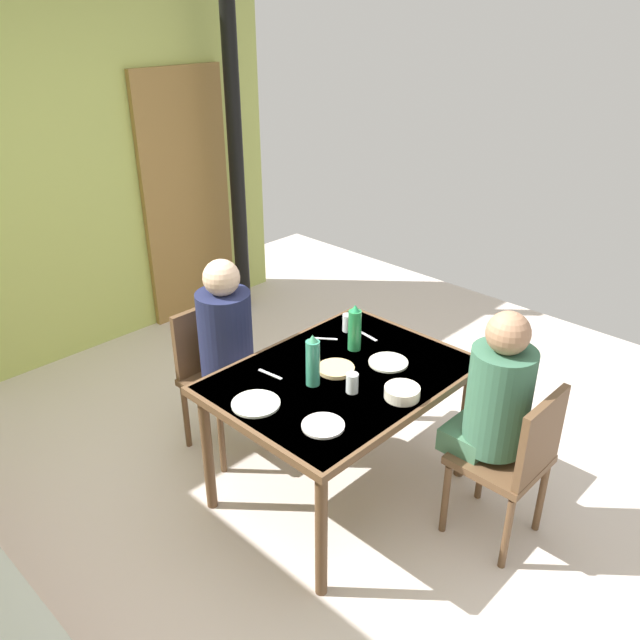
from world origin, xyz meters
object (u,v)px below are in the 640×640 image
at_px(person_far_diner, 227,335).
at_px(serving_bowl_center, 402,392).
at_px(dining_table, 341,386).
at_px(water_bottle_green_near, 355,329).
at_px(chair_far_diner, 216,370).
at_px(person_near_diner, 496,396).
at_px(water_bottle_green_far, 313,361).
at_px(chair_near_diner, 514,458).

distance_m(person_far_diner, serving_bowl_center, 1.06).
bearing_deg(dining_table, water_bottle_green_near, 27.39).
bearing_deg(water_bottle_green_near, person_far_diner, 126.03).
relative_size(water_bottle_green_near, serving_bowl_center, 1.54).
bearing_deg(chair_far_diner, dining_table, 102.04).
bearing_deg(water_bottle_green_near, serving_bowl_center, -112.67).
bearing_deg(serving_bowl_center, chair_far_diner, 100.37).
distance_m(dining_table, serving_bowl_center, 0.37).
distance_m(person_near_diner, water_bottle_green_near, 0.82).
height_order(person_near_diner, serving_bowl_center, person_near_diner).
bearing_deg(water_bottle_green_far, chair_near_diner, -60.93).
height_order(chair_near_diner, water_bottle_green_near, water_bottle_green_near).
height_order(chair_near_diner, serving_bowl_center, chair_near_diner).
xyz_separation_m(person_far_diner, water_bottle_green_near, (0.41, -0.57, 0.09)).
height_order(person_far_diner, water_bottle_green_far, person_far_diner).
bearing_deg(water_bottle_green_near, chair_far_diner, 120.40).
bearing_deg(person_far_diner, water_bottle_green_far, 90.62).
relative_size(chair_near_diner, water_bottle_green_far, 3.20).
bearing_deg(person_far_diner, chair_far_diner, -90.00).
distance_m(chair_near_diner, serving_bowl_center, 0.61).
xyz_separation_m(chair_near_diner, water_bottle_green_near, (-0.07, 0.95, 0.37)).
bearing_deg(water_bottle_green_near, chair_near_diner, -85.61).
height_order(chair_far_diner, person_near_diner, person_near_diner).
distance_m(dining_table, chair_far_diner, 0.86).
relative_size(chair_near_diner, water_bottle_green_near, 3.33).
relative_size(water_bottle_green_near, water_bottle_green_far, 0.96).
xyz_separation_m(person_far_diner, serving_bowl_center, (0.22, -1.04, -0.01)).
distance_m(dining_table, person_far_diner, 0.72).
height_order(dining_table, water_bottle_green_near, water_bottle_green_near).
xyz_separation_m(chair_far_diner, person_near_diner, (0.49, -1.52, 0.28)).
height_order(water_bottle_green_near, water_bottle_green_far, water_bottle_green_far).
distance_m(water_bottle_green_near, water_bottle_green_far, 0.42).
distance_m(water_bottle_green_far, serving_bowl_center, 0.45).
height_order(chair_near_diner, water_bottle_green_far, water_bottle_green_far).
bearing_deg(water_bottle_green_near, water_bottle_green_far, -167.78).
height_order(chair_far_diner, person_far_diner, person_far_diner).
height_order(person_near_diner, water_bottle_green_near, person_near_diner).
relative_size(person_far_diner, water_bottle_green_near, 2.95).
distance_m(chair_far_diner, water_bottle_green_far, 0.88).
bearing_deg(dining_table, serving_bowl_center, -83.63).
bearing_deg(water_bottle_green_far, water_bottle_green_near, 12.22).
distance_m(person_far_diner, water_bottle_green_near, 0.71).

